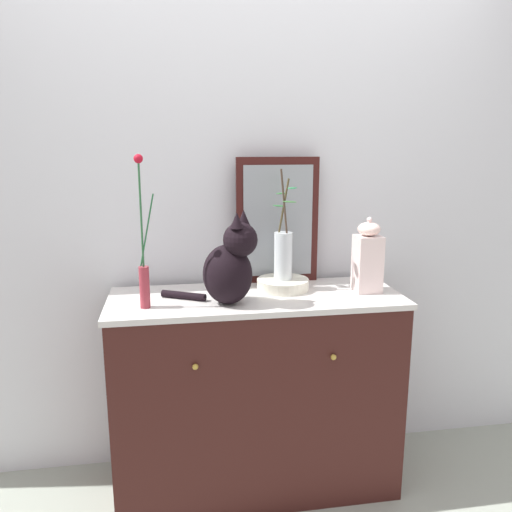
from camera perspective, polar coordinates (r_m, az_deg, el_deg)
The scene contains 9 objects.
ground_plane at distance 2.70m, azimuth -0.00°, elevation -23.88°, with size 6.00×6.00×0.00m, color #959D90.
wall_back at distance 2.50m, azimuth -1.18°, elevation 5.58°, with size 4.40×0.08×2.60m, color silver.
sideboard at distance 2.45m, azimuth 0.00°, elevation -14.99°, with size 1.30×0.50×0.94m.
mirror_leaning at distance 2.44m, azimuth 2.42°, elevation 3.96°, with size 0.39×0.03×0.60m.
cat_sitting at distance 2.12m, azimuth -2.93°, elevation -1.12°, with size 0.42×0.29×0.40m.
vase_slim_green at distance 2.11m, azimuth -12.44°, elevation -1.13°, with size 0.07×0.04×0.62m.
bowl_porcelain at distance 2.36m, azimuth 3.02°, elevation -3.16°, with size 0.24×0.24×0.05m, color silver.
vase_glass_clear at distance 2.33m, azimuth 3.07°, elevation 0.40°, with size 0.11×0.19×0.50m.
jar_lidded_porcelain at distance 2.36m, azimuth 12.37°, elevation -0.22°, with size 0.11×0.11×0.34m.
Camera 1 is at (-0.35, -2.14, 1.60)m, focal length 35.81 mm.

